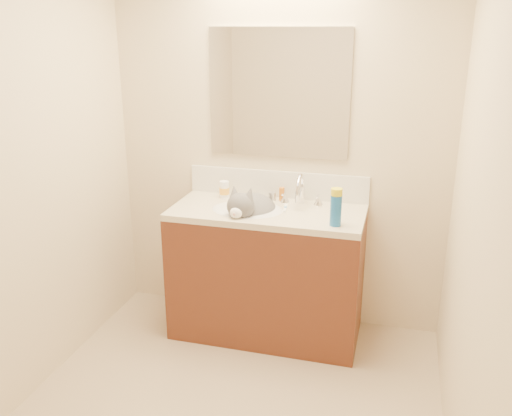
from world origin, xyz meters
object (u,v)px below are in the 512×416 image
Objects in this scene: faucet at (300,192)px; vanity_cabinet at (267,275)px; amber_bottle at (282,194)px; basin at (248,220)px; cat at (249,211)px; silver_jar at (272,196)px; pill_bottle at (224,189)px; spray_can at (336,211)px.

vanity_cabinet is at bearing -142.71° from faucet.
vanity_cabinet is at bearing -102.79° from amber_bottle.
cat is at bearing 62.88° from basin.
amber_bottle reaches higher than vanity_cabinet.
basin is at bearing -115.53° from silver_jar.
spray_can reaches higher than pill_bottle.
spray_can is at bearing -23.35° from pill_bottle.
pill_bottle is (-0.34, 0.16, 0.51)m from vanity_cabinet.
silver_jar is at bearing 165.66° from faucet.
cat reaches higher than basin.
amber_bottle is at bearing 11.44° from silver_jar.
spray_can is (0.46, -0.36, 0.06)m from silver_jar.
spray_can is at bearing -21.32° from vanity_cabinet.
pill_bottle is 0.32m from silver_jar.
spray_can is at bearing -14.25° from basin.
spray_can reaches higher than vanity_cabinet.
pill_bottle is at bearing -174.58° from amber_bottle.
pill_bottle reaches higher than amber_bottle.
faucet is 5.06× the size of silver_jar.
silver_jar is at bearing 64.47° from basin.
silver_jar is at bearing 71.00° from cat.
pill_bottle is at bearing 177.07° from faucet.
spray_can is at bearing -43.12° from amber_bottle.
cat is 0.23m from silver_jar.
basin is 0.32m from pill_bottle.
faucet is 0.15m from amber_bottle.
vanity_cabinet is 10.72× the size of pill_bottle.
spray_can is (0.44, -0.17, 0.54)m from vanity_cabinet.
faucet is (0.30, 0.17, 0.16)m from basin.
pill_bottle is at bearing 147.94° from cat.
faucet reaches higher than spray_can.
faucet is at bearing 33.85° from cat.
vanity_cabinet is 0.72m from spray_can.
faucet is at bearing -2.93° from pill_bottle.
amber_bottle reaches higher than silver_jar.
pill_bottle reaches higher than silver_jar.
cat is 2.63× the size of spray_can.
cat is (0.01, 0.02, 0.05)m from basin.
amber_bottle is (0.38, 0.04, -0.01)m from pill_bottle.
faucet reaches higher than vanity_cabinet.
cat reaches higher than silver_jar.
basin is at bearing -125.74° from amber_bottle.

